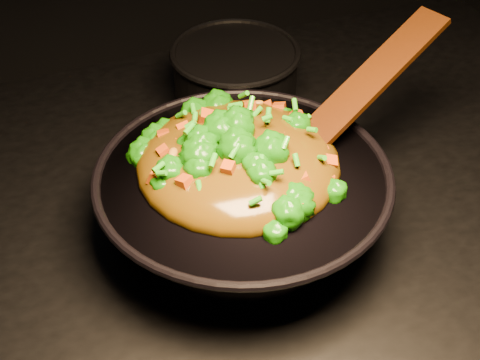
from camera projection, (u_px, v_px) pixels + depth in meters
name	position (u px, v px, depth m)	size (l,w,h in m)	color
wok	(243.00, 206.00, 0.92)	(0.36, 0.36, 0.10)	black
stir_fry	(238.00, 139.00, 0.88)	(0.25, 0.25, 0.09)	#1A7308
spatula	(358.00, 93.00, 0.94)	(0.31, 0.05, 0.01)	#361207
back_pot	(235.00, 80.00, 1.14)	(0.19, 0.19, 0.11)	black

